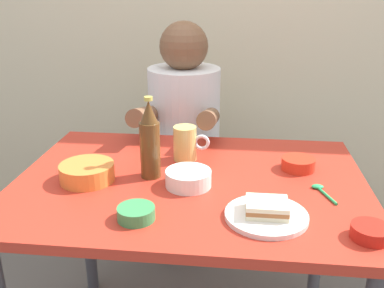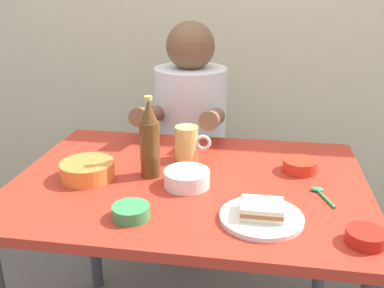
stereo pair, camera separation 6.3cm
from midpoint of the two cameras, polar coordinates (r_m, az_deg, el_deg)
The scene contains 13 objects.
dining_table at distance 1.42m, azimuth -1.52°, elevation -8.06°, with size 1.10×0.80×0.74m.
stool at distance 2.12m, azimuth -1.81°, elevation -6.79°, with size 0.34×0.34×0.45m.
person_seated at distance 1.95m, azimuth -2.00°, elevation 3.96°, with size 0.33×0.56×0.72m.
plate_orange at distance 1.17m, azimuth 8.18°, elevation -9.31°, with size 0.22×0.22×0.01m, color silver.
sandwich at distance 1.16m, azimuth 8.24°, elevation -8.24°, with size 0.11×0.09×0.04m.
beer_mug at distance 1.50m, azimuth -2.04°, elevation 0.09°, with size 0.13×0.08×0.12m.
beer_bottle at distance 1.36m, azimuth -6.88°, elevation 0.32°, with size 0.06×0.06×0.26m.
sauce_bowl_chili at distance 1.47m, azimuth 12.57°, elevation -2.48°, with size 0.11×0.11×0.04m.
soup_bowl_orange at distance 1.40m, azimuth -14.87°, elevation -3.51°, with size 0.17×0.17×0.05m.
sambal_bowl_red at distance 1.14m, azimuth 20.91°, elevation -10.71°, with size 0.10×0.10×0.03m.
dip_bowl_green at distance 1.16m, azimuth -8.91°, elevation -8.90°, with size 0.10×0.10×0.03m.
rice_bowl_white at distance 1.32m, azimuth -1.90°, elevation -4.44°, with size 0.14×0.14×0.05m.
spoon at distance 1.34m, azimuth 15.29°, elevation -5.86°, with size 0.06×0.12×0.01m.
Camera 1 is at (0.15, -1.23, 1.33)m, focal length 40.66 mm.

